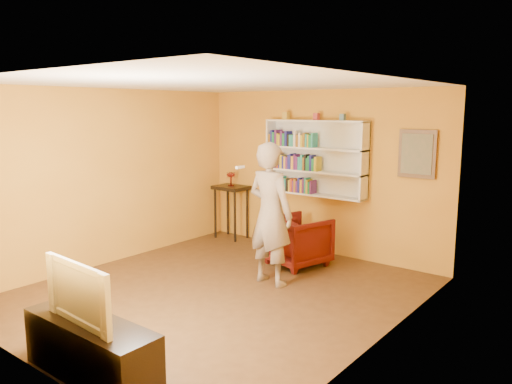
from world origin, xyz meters
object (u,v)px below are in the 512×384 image
person (270,214)px  armchair (298,241)px  bookshelf (317,158)px  television (88,291)px  ruby_lustre (231,176)px  tv_cabinet (91,349)px  console_table (231,195)px

person → armchair: bearing=-75.1°
bookshelf → television: 4.75m
ruby_lustre → tv_cabinet: ruby_lustre is taller
ruby_lustre → armchair: size_ratio=0.30×
console_table → tv_cabinet: (2.26, -4.50, -0.55)m
person → television: (0.21, -2.97, -0.17)m
person → television: size_ratio=2.00×
console_table → person: 2.57m
armchair → person: bearing=115.4°
bookshelf → ruby_lustre: (-1.74, -0.16, -0.42)m
console_table → tv_cabinet: console_table is taller
ruby_lustre → tv_cabinet: size_ratio=0.17×
ruby_lustre → armchair: bearing=-17.9°
console_table → tv_cabinet: size_ratio=0.66×
bookshelf → tv_cabinet: 4.87m
console_table → person: size_ratio=0.50×
bookshelf → ruby_lustre: 1.79m
console_table → ruby_lustre: ruby_lustre is taller
person → tv_cabinet: (0.21, -2.97, -0.71)m
tv_cabinet → television: (0.00, 0.00, 0.55)m
ruby_lustre → person: size_ratio=0.13×
armchair → person: size_ratio=0.43×
ruby_lustre → armchair: (1.89, -0.61, -0.79)m
armchair → console_table: bearing=-2.6°
tv_cabinet → television: bearing=0.0°
console_table → ruby_lustre: 0.36m
ruby_lustre → television: bearing=-63.3°
console_table → ruby_lustre: size_ratio=3.85×
television → console_table: bearing=119.8°
ruby_lustre → armchair: 2.13m
bookshelf → person: bookshelf is taller
ruby_lustre → television: 5.05m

